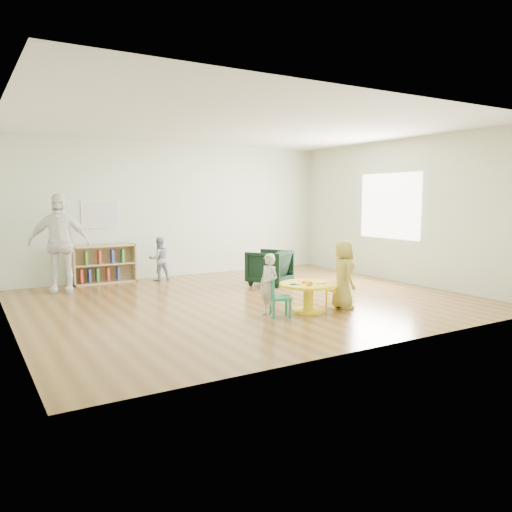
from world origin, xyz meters
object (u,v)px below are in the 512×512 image
Objects in this scene: bookshelf at (103,264)px; armchair at (269,267)px; kid_chair_right at (339,288)px; toddler at (159,259)px; child_left at (269,285)px; kid_chair_left at (277,297)px; child_right at (343,274)px; activity_table at (308,292)px; adult_caretaker at (59,243)px.

bookshelf is 1.63× the size of armchair.
toddler reaches higher than kid_chair_right.
child_left is 1.01× the size of toddler.
kid_chair_right is at bearing 114.99° from kid_chair_left.
child_left is 0.85× the size of child_right.
activity_table is at bearing 97.80° from child_right.
kid_chair_left is 0.73× the size of armchair.
kid_chair_left is at bearing 32.85° from child_left.
kid_chair_left is 2.61m from armchair.
kid_chair_left is 4.26m from adult_caretaker.
activity_table is 1.59× the size of kid_chair_right.
child_right reaches higher than armchair.
bookshelf is 4.20m from child_left.
kid_chair_left is 1.17m from child_right.
toddler is at bearing 103.68° from activity_table.
bookshelf is 3.25m from armchair.
activity_table is 3.89m from toddler.
bookshelf is at bearing -66.00° from armchair.
bookshelf is at bearing -139.16° from kid_chair_left.
bookshelf reaches higher than activity_table.
child_right is at bearing -58.41° from bookshelf.
child_right reaches higher than kid_chair_right.
child_left is (-1.39, -2.17, 0.11)m from armchair.
activity_table is 0.63m from child_right.
child_left is 1.24m from child_right.
activity_table is 0.49× the size of adult_caretaker.
child_left is at bearing 92.64° from kid_chair_right.
adult_caretaker reaches higher than kid_chair_left.
kid_chair_left is 0.51× the size of child_right.
kid_chair_right is at bearing 77.50° from child_left.
bookshelf is (-2.58, 4.01, 0.08)m from kid_chair_right.
adult_caretaker is (-3.46, 3.49, 0.59)m from kid_chair_right.
armchair reaches higher than kid_chair_right.
adult_caretaker reaches higher than kid_chair_right.
toddler is (1.04, -0.28, 0.07)m from bookshelf.
child_left reaches higher than bookshelf.
adult_caretaker is at bearing -51.92° from armchair.
toddler reaches higher than activity_table.
kid_chair_right is (0.62, 0.04, -0.01)m from activity_table.
armchair reaches higher than kid_chair_left.
child_left is at bearing -113.92° from kid_chair_left.
child_left is at bearing 99.49° from child_right.
child_right is at bearing 108.79° from kid_chair_left.
bookshelf reaches higher than kid_chair_right.
child_right is (-0.03, -0.13, 0.23)m from kid_chair_right.
bookshelf is at bearing 45.51° from adult_caretaker.
activity_table is 0.56m from kid_chair_left.
bookshelf is at bearing 36.53° from kid_chair_right.
armchair is 0.71× the size of child_right.
toddler is (-1.66, 1.54, 0.11)m from armchair.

